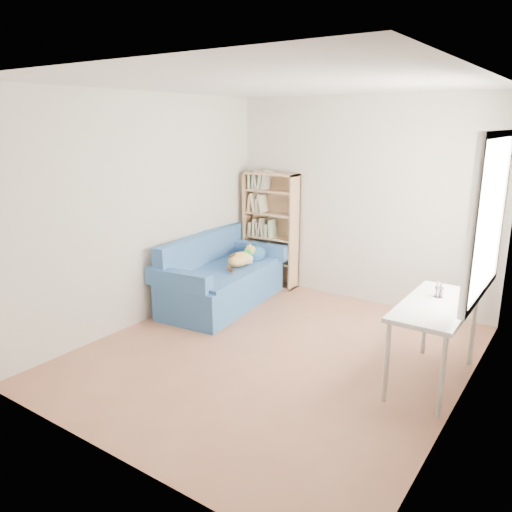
{
  "coord_description": "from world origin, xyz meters",
  "views": [
    {
      "loc": [
        2.46,
        -3.92,
        2.27
      ],
      "look_at": [
        -0.52,
        0.43,
        0.85
      ],
      "focal_mm": 35.0,
      "sensor_mm": 36.0,
      "label": 1
    }
  ],
  "objects_px": {
    "desk": "(436,311)",
    "pen_cup": "(439,291)",
    "sofa": "(222,279)",
    "bookshelf": "(271,234)"
  },
  "relations": [
    {
      "from": "sofa",
      "to": "desk",
      "type": "height_order",
      "value": "sofa"
    },
    {
      "from": "bookshelf",
      "to": "desk",
      "type": "xyz_separation_m",
      "value": [
        2.71,
        -1.54,
        -0.07
      ]
    },
    {
      "from": "desk",
      "to": "pen_cup",
      "type": "relative_size",
      "value": 7.88
    },
    {
      "from": "desk",
      "to": "pen_cup",
      "type": "height_order",
      "value": "pen_cup"
    },
    {
      "from": "pen_cup",
      "to": "sofa",
      "type": "bearing_deg",
      "value": 172.77
    },
    {
      "from": "bookshelf",
      "to": "pen_cup",
      "type": "relative_size",
      "value": 10.59
    },
    {
      "from": "bookshelf",
      "to": "pen_cup",
      "type": "distance_m",
      "value": 3.01
    },
    {
      "from": "sofa",
      "to": "desk",
      "type": "bearing_deg",
      "value": -16.79
    },
    {
      "from": "sofa",
      "to": "bookshelf",
      "type": "bearing_deg",
      "value": 78.72
    },
    {
      "from": "pen_cup",
      "to": "bookshelf",
      "type": "bearing_deg",
      "value": 153.0
    }
  ]
}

